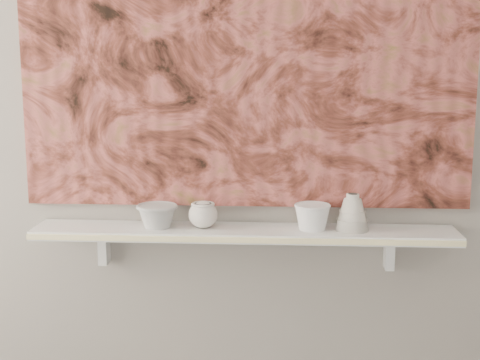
# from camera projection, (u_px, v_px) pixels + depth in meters

# --- Properties ---
(wall_back) EXTENTS (3.60, 0.00, 3.60)m
(wall_back) POSITION_uv_depth(u_px,v_px,m) (245.00, 99.00, 2.23)
(wall_back) COLOR gray
(wall_back) RESTS_ON floor
(shelf) EXTENTS (1.40, 0.18, 0.03)m
(shelf) POSITION_uv_depth(u_px,v_px,m) (244.00, 233.00, 2.21)
(shelf) COLOR silver
(shelf) RESTS_ON wall_back
(shelf_stripe) EXTENTS (1.40, 0.01, 0.02)m
(shelf_stripe) POSITION_uv_depth(u_px,v_px,m) (242.00, 240.00, 2.12)
(shelf_stripe) COLOR #F7EAA4
(shelf_stripe) RESTS_ON shelf
(bracket_left) EXTENTS (0.03, 0.06, 0.12)m
(bracket_left) POSITION_uv_depth(u_px,v_px,m) (104.00, 247.00, 2.32)
(bracket_left) COLOR silver
(bracket_left) RESTS_ON wall_back
(bracket_right) EXTENTS (0.03, 0.06, 0.12)m
(bracket_right) POSITION_uv_depth(u_px,v_px,m) (389.00, 252.00, 2.26)
(bracket_right) COLOR silver
(bracket_right) RESTS_ON wall_back
(painting) EXTENTS (1.50, 0.02, 1.10)m
(painting) POSITION_uv_depth(u_px,v_px,m) (245.00, 41.00, 2.18)
(painting) COLOR brown
(painting) RESTS_ON wall_back
(house_motif) EXTENTS (0.09, 0.00, 0.08)m
(house_motif) POSITION_uv_depth(u_px,v_px,m) (381.00, 136.00, 2.20)
(house_motif) COLOR black
(house_motif) RESTS_ON painting
(bowl_grey) EXTENTS (0.15, 0.15, 0.08)m
(bowl_grey) POSITION_uv_depth(u_px,v_px,m) (157.00, 215.00, 2.22)
(bowl_grey) COLOR #A1A19F
(bowl_grey) RESTS_ON shelf
(cup_cream) EXTENTS (0.13, 0.13, 0.09)m
(cup_cream) POSITION_uv_depth(u_px,v_px,m) (203.00, 215.00, 2.21)
(cup_cream) COLOR beige
(cup_cream) RESTS_ON shelf
(bell_vessel) EXTENTS (0.14, 0.14, 0.12)m
(bell_vessel) POSITION_uv_depth(u_px,v_px,m) (352.00, 212.00, 2.18)
(bell_vessel) COLOR beige
(bell_vessel) RESTS_ON shelf
(bowl_white) EXTENTS (0.15, 0.15, 0.09)m
(bowl_white) POSITION_uv_depth(u_px,v_px,m) (312.00, 217.00, 2.19)
(bowl_white) COLOR silver
(bowl_white) RESTS_ON shelf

